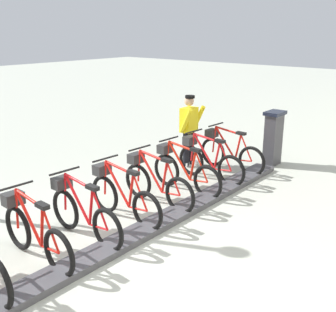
% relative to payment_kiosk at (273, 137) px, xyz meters
% --- Properties ---
extents(ground_plane, '(60.00, 60.00, 0.00)m').
position_rel_payment_kiosk_xyz_m(ground_plane, '(-0.05, 5.01, -0.67)').
color(ground_plane, '#B6BBAB').
extents(dock_rail_base, '(0.44, 9.20, 0.10)m').
position_rel_payment_kiosk_xyz_m(dock_rail_base, '(-0.05, 5.01, -0.62)').
color(dock_rail_base, '#47474C').
rests_on(dock_rail_base, ground).
extents(payment_kiosk, '(0.36, 0.52, 1.28)m').
position_rel_payment_kiosk_xyz_m(payment_kiosk, '(0.00, 0.00, 0.00)').
color(payment_kiosk, '#38383D').
rests_on(payment_kiosk, ground).
extents(bike_docked_0, '(1.72, 0.54, 1.02)m').
position_rel_payment_kiosk_xyz_m(bike_docked_0, '(0.57, 1.00, -0.24)').
color(bike_docked_0, black).
rests_on(bike_docked_0, ground).
extents(bike_docked_1, '(1.72, 0.54, 1.02)m').
position_rel_payment_kiosk_xyz_m(bike_docked_1, '(0.57, 1.84, -0.24)').
color(bike_docked_1, black).
rests_on(bike_docked_1, ground).
extents(bike_docked_2, '(1.72, 0.54, 1.02)m').
position_rel_payment_kiosk_xyz_m(bike_docked_2, '(0.57, 2.68, -0.24)').
color(bike_docked_2, black).
rests_on(bike_docked_2, ground).
extents(bike_docked_3, '(1.72, 0.54, 1.02)m').
position_rel_payment_kiosk_xyz_m(bike_docked_3, '(0.57, 3.52, -0.24)').
color(bike_docked_3, black).
rests_on(bike_docked_3, ground).
extents(bike_docked_4, '(1.72, 0.54, 1.02)m').
position_rel_payment_kiosk_xyz_m(bike_docked_4, '(0.57, 4.36, -0.24)').
color(bike_docked_4, black).
rests_on(bike_docked_4, ground).
extents(bike_docked_5, '(1.72, 0.54, 1.02)m').
position_rel_payment_kiosk_xyz_m(bike_docked_5, '(0.57, 5.20, -0.24)').
color(bike_docked_5, black).
rests_on(bike_docked_5, ground).
extents(bike_docked_6, '(1.72, 0.54, 1.02)m').
position_rel_payment_kiosk_xyz_m(bike_docked_6, '(0.57, 6.04, -0.24)').
color(bike_docked_6, black).
rests_on(bike_docked_6, ground).
extents(worker_near_rack, '(0.47, 0.64, 1.66)m').
position_rel_payment_kiosk_xyz_m(worker_near_rack, '(1.46, 1.33, 0.24)').
color(worker_near_rack, white).
rests_on(worker_near_rack, ground).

